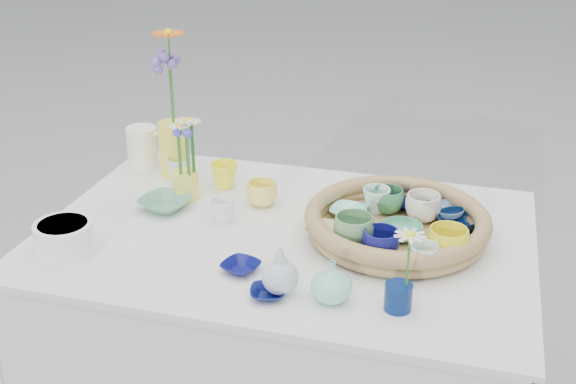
# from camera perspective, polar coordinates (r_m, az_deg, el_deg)

# --- Properties ---
(wicker_tray) EXTENTS (0.47, 0.47, 0.08)m
(wicker_tray) POSITION_cam_1_polar(r_m,az_deg,el_deg) (1.86, 8.58, -2.47)
(wicker_tray) COLOR olive
(wicker_tray) RESTS_ON display_table
(tray_ceramic_0) EXTENTS (0.15, 0.15, 0.04)m
(tray_ceramic_0) POSITION_cam_1_polar(r_m,az_deg,el_deg) (2.00, 9.67, -0.55)
(tray_ceramic_0) COLOR #070644
(tray_ceramic_0) RESTS_ON wicker_tray
(tray_ceramic_1) EXTENTS (0.12, 0.12, 0.03)m
(tray_ceramic_1) POSITION_cam_1_polar(r_m,az_deg,el_deg) (1.91, 13.30, -2.29)
(tray_ceramic_1) COLOR #041537
(tray_ceramic_1) RESTS_ON wicker_tray
(tray_ceramic_2) EXTENTS (0.12, 0.12, 0.08)m
(tray_ceramic_2) POSITION_cam_1_polar(r_m,az_deg,el_deg) (1.75, 12.51, -3.99)
(tray_ceramic_2) COLOR yellow
(tray_ceramic_2) RESTS_ON wicker_tray
(tray_ceramic_3) EXTENTS (0.13, 0.13, 0.03)m
(tray_ceramic_3) POSITION_cam_1_polar(r_m,az_deg,el_deg) (1.83, 8.94, -3.09)
(tray_ceramic_3) COLOR #52A885
(tray_ceramic_3) RESTS_ON wicker_tray
(tray_ceramic_4) EXTENTS (0.13, 0.13, 0.08)m
(tray_ceramic_4) POSITION_cam_1_polar(r_m,az_deg,el_deg) (1.77, 5.22, -3.08)
(tray_ceramic_4) COLOR #609560
(tray_ceramic_4) RESTS_ON wicker_tray
(tray_ceramic_5) EXTENTS (0.11, 0.11, 0.02)m
(tray_ceramic_5) POSITION_cam_1_polar(r_m,az_deg,el_deg) (1.93, 4.79, -1.56)
(tray_ceramic_5) COLOR #92ECD2
(tray_ceramic_5) RESTS_ON wicker_tray
(tray_ceramic_6) EXTENTS (0.10, 0.10, 0.07)m
(tray_ceramic_6) POSITION_cam_1_polar(r_m,az_deg,el_deg) (1.95, 6.99, -0.65)
(tray_ceramic_6) COLOR #CDFBF3
(tray_ceramic_6) RESTS_ON wicker_tray
(tray_ceramic_7) EXTENTS (0.13, 0.13, 0.07)m
(tray_ceramic_7) POSITION_cam_1_polar(r_m,az_deg,el_deg) (1.92, 10.62, -1.20)
(tray_ceramic_7) COLOR white
(tray_ceramic_7) RESTS_ON wicker_tray
(tray_ceramic_8) EXTENTS (0.11, 0.11, 0.03)m
(tray_ceramic_8) POSITION_cam_1_polar(r_m,az_deg,el_deg) (1.96, 12.46, -1.52)
(tray_ceramic_8) COLOR #8FC0EA
(tray_ceramic_8) RESTS_ON wicker_tray
(tray_ceramic_9) EXTENTS (0.11, 0.11, 0.07)m
(tray_ceramic_9) POSITION_cam_1_polar(r_m,az_deg,el_deg) (1.73, 7.33, -4.08)
(tray_ceramic_9) COLOR #10115C
(tray_ceramic_9) RESTS_ON wicker_tray
(tray_ceramic_10) EXTENTS (0.09, 0.09, 0.02)m
(tray_ceramic_10) POSITION_cam_1_polar(r_m,az_deg,el_deg) (1.84, 2.75, -2.99)
(tray_ceramic_10) COLOR #DFC483
(tray_ceramic_10) RESTS_ON wicker_tray
(tray_ceramic_11) EXTENTS (0.09, 0.09, 0.06)m
(tray_ceramic_11) POSITION_cam_1_polar(r_m,az_deg,el_deg) (1.70, 10.66, -5.08)
(tray_ceramic_11) COLOR silver
(tray_ceramic_11) RESTS_ON wicker_tray
(tray_ceramic_12) EXTENTS (0.10, 0.10, 0.07)m
(tray_ceramic_12) POSITION_cam_1_polar(r_m,az_deg,el_deg) (1.95, 7.88, -0.68)
(tray_ceramic_12) COLOR #377C4C
(tray_ceramic_12) RESTS_ON wicker_tray
(loose_ceramic_0) EXTENTS (0.08, 0.08, 0.08)m
(loose_ceramic_0) POSITION_cam_1_polar(r_m,az_deg,el_deg) (2.13, -5.03, 1.34)
(loose_ceramic_0) COLOR #FEF923
(loose_ceramic_0) RESTS_ON display_table
(loose_ceramic_1) EXTENTS (0.10, 0.10, 0.07)m
(loose_ceramic_1) POSITION_cam_1_polar(r_m,az_deg,el_deg) (2.01, -2.07, -0.13)
(loose_ceramic_1) COLOR #FFEB5B
(loose_ceramic_1) RESTS_ON display_table
(loose_ceramic_2) EXTENTS (0.16, 0.16, 0.03)m
(loose_ceramic_2) POSITION_cam_1_polar(r_m,az_deg,el_deg) (2.03, -9.70, -0.90)
(loose_ceramic_2) COLOR #5A9B75
(loose_ceramic_2) RESTS_ON display_table
(loose_ceramic_3) EXTENTS (0.09, 0.09, 0.06)m
(loose_ceramic_3) POSITION_cam_1_polar(r_m,az_deg,el_deg) (1.93, -5.15, -1.47)
(loose_ceramic_3) COLOR white
(loose_ceramic_3) RESTS_ON display_table
(loose_ceramic_4) EXTENTS (0.11, 0.11, 0.02)m
(loose_ceramic_4) POSITION_cam_1_polar(r_m,az_deg,el_deg) (1.71, -3.75, -5.94)
(loose_ceramic_4) COLOR #080B51
(loose_ceramic_4) RESTS_ON display_table
(loose_ceramic_5) EXTENTS (0.09, 0.09, 0.07)m
(loose_ceramic_5) POSITION_cam_1_polar(r_m,az_deg,el_deg) (2.19, -8.54, 1.83)
(loose_ceramic_5) COLOR silver
(loose_ceramic_5) RESTS_ON display_table
(loose_ceramic_6) EXTENTS (0.10, 0.10, 0.02)m
(loose_ceramic_6) POSITION_cam_1_polar(r_m,az_deg,el_deg) (1.62, -1.59, -7.97)
(loose_ceramic_6) COLOR #0C1352
(loose_ceramic_6) RESTS_ON display_table
(fluted_bowl) EXTENTS (0.19, 0.19, 0.08)m
(fluted_bowl) POSITION_cam_1_polar(r_m,az_deg,el_deg) (1.86, -17.25, -3.42)
(fluted_bowl) COLOR white
(fluted_bowl) RESTS_ON display_table
(bud_vase_paleblue) EXTENTS (0.10, 0.10, 0.13)m
(bud_vase_paleblue) POSITION_cam_1_polar(r_m,az_deg,el_deg) (1.60, -0.63, -6.04)
(bud_vase_paleblue) COLOR #B2C0CA
(bud_vase_paleblue) RESTS_ON display_table
(bud_vase_seafoam) EXTENTS (0.10, 0.10, 0.10)m
(bud_vase_seafoam) POSITION_cam_1_polar(r_m,az_deg,el_deg) (1.59, 3.46, -7.03)
(bud_vase_seafoam) COLOR #87D8BE
(bud_vase_seafoam) RESTS_ON display_table
(bud_vase_cobalt) EXTENTS (0.08, 0.08, 0.06)m
(bud_vase_cobalt) POSITION_cam_1_polar(r_m,az_deg,el_deg) (1.58, 8.70, -8.20)
(bud_vase_cobalt) COLOR #061D51
(bud_vase_cobalt) RESTS_ON display_table
(single_daisy) EXTENTS (0.10, 0.10, 0.14)m
(single_daisy) POSITION_cam_1_polar(r_m,az_deg,el_deg) (1.54, 9.48, -5.37)
(single_daisy) COLOR white
(single_daisy) RESTS_ON bud_vase_cobalt
(tall_vase_yellow) EXTENTS (0.09, 0.09, 0.17)m
(tall_vase_yellow) POSITION_cam_1_polar(r_m,az_deg,el_deg) (2.22, -9.01, 3.43)
(tall_vase_yellow) COLOR yellow
(tall_vase_yellow) RESTS_ON display_table
(gerbera) EXTENTS (0.13, 0.13, 0.29)m
(gerbera) POSITION_cam_1_polar(r_m,az_deg,el_deg) (2.16, -9.20, 8.80)
(gerbera) COLOR orange
(gerbera) RESTS_ON tall_vase_yellow
(hydrangea) EXTENTS (0.08, 0.08, 0.26)m
(hydrangea) POSITION_cam_1_polar(r_m,az_deg,el_deg) (2.17, -9.23, 7.76)
(hydrangea) COLOR #6E56B6
(hydrangea) RESTS_ON tall_vase_yellow
(white_pitcher) EXTENTS (0.15, 0.12, 0.13)m
(white_pitcher) POSITION_cam_1_polar(r_m,az_deg,el_deg) (2.31, -11.43, 3.52)
(white_pitcher) COLOR white
(white_pitcher) RESTS_ON display_table
(daisy_cup) EXTENTS (0.10, 0.10, 0.08)m
(daisy_cup) POSITION_cam_1_polar(r_m,az_deg,el_deg) (2.08, -8.08, 0.58)
(daisy_cup) COLOR #EFEC4E
(daisy_cup) RESTS_ON display_table
(daisy_posy) EXTENTS (0.11, 0.11, 0.17)m
(daisy_posy) POSITION_cam_1_polar(r_m,az_deg,el_deg) (2.01, -8.05, 3.65)
(daisy_posy) COLOR white
(daisy_posy) RESTS_ON daisy_cup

